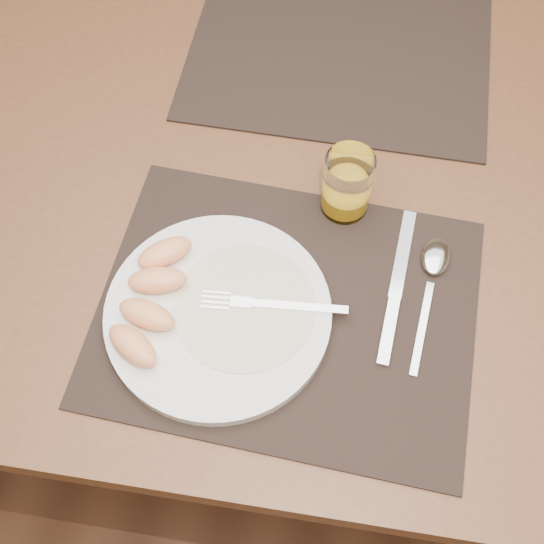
{
  "coord_description": "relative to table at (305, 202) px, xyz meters",
  "views": [
    {
      "loc": [
        0.04,
        -0.58,
        1.5
      ],
      "look_at": [
        -0.02,
        -0.18,
        0.77
      ],
      "focal_mm": 45.0,
      "sensor_mm": 36.0,
      "label": 1
    }
  ],
  "objects": [
    {
      "name": "grapefruit_wedges",
      "position": [
        -0.15,
        -0.24,
        0.12
      ],
      "size": [
        0.08,
        0.19,
        0.03
      ],
      "color": "#FFA768",
      "rests_on": "plate"
    },
    {
      "name": "fork",
      "position": [
        -0.03,
        -0.23,
        0.11
      ],
      "size": [
        0.18,
        0.03,
        0.0
      ],
      "color": "silver",
      "rests_on": "plate"
    },
    {
      "name": "table",
      "position": [
        0.0,
        0.0,
        0.0
      ],
      "size": [
        1.4,
        0.9,
        0.75
      ],
      "color": "brown",
      "rests_on": "ground"
    },
    {
      "name": "plate_dressing",
      "position": [
        -0.05,
        -0.23,
        0.1
      ],
      "size": [
        0.17,
        0.17,
        0.0
      ],
      "color": "white",
      "rests_on": "plate"
    },
    {
      "name": "ground",
      "position": [
        0.0,
        0.0,
        -0.67
      ],
      "size": [
        5.0,
        5.0,
        0.0
      ],
      "primitive_type": "plane",
      "color": "#54311C",
      "rests_on": "ground"
    },
    {
      "name": "juice_glass",
      "position": [
        0.06,
        -0.06,
        0.13
      ],
      "size": [
        0.06,
        0.06,
        0.09
      ],
      "color": "white",
      "rests_on": "placemat_near"
    },
    {
      "name": "placemat_near",
      "position": [
        0.0,
        -0.22,
        0.09
      ],
      "size": [
        0.47,
        0.38,
        0.0
      ],
      "primitive_type": "cube",
      "rotation": [
        0.0,
        0.0,
        -0.06
      ],
      "color": "black",
      "rests_on": "table"
    },
    {
      "name": "knife",
      "position": [
        0.13,
        -0.18,
        0.09
      ],
      "size": [
        0.04,
        0.22,
        0.01
      ],
      "color": "silver",
      "rests_on": "placemat_near"
    },
    {
      "name": "plate",
      "position": [
        -0.08,
        -0.24,
        0.1
      ],
      "size": [
        0.27,
        0.27,
        0.02
      ],
      "primitive_type": "cylinder",
      "color": "white",
      "rests_on": "placemat_near"
    },
    {
      "name": "spoon",
      "position": [
        0.18,
        -0.14,
        0.09
      ],
      "size": [
        0.05,
        0.19,
        0.01
      ],
      "color": "silver",
      "rests_on": "placemat_near"
    },
    {
      "name": "placemat_far",
      "position": [
        0.02,
        0.22,
        0.09
      ],
      "size": [
        0.46,
        0.36,
        0.0
      ],
      "primitive_type": "cube",
      "rotation": [
        0.0,
        0.0,
        -0.02
      ],
      "color": "black",
      "rests_on": "table"
    }
  ]
}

